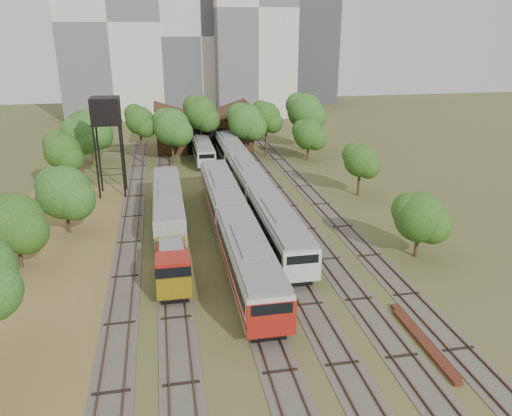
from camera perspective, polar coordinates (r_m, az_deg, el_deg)
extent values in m
plane|color=#475123|center=(35.77, 4.40, -13.85)|extent=(240.00, 240.00, 0.00)
cube|color=brown|center=(42.77, -23.05, -9.45)|extent=(14.00, 60.00, 0.04)
cube|color=#4C473D|center=(57.28, -13.97, -0.94)|extent=(2.60, 80.00, 0.06)
cube|color=#472D1E|center=(57.30, -14.69, -0.91)|extent=(0.08, 80.00, 0.14)
cube|color=#472D1E|center=(57.21, -13.26, -0.81)|extent=(0.08, 80.00, 0.14)
cube|color=#4C473D|center=(57.15, -9.97, -0.69)|extent=(2.60, 80.00, 0.06)
cube|color=#472D1E|center=(57.13, -10.69, -0.65)|extent=(0.08, 80.00, 0.14)
cube|color=#472D1E|center=(57.13, -9.26, -0.56)|extent=(0.08, 80.00, 0.14)
cube|color=#4C473D|center=(57.49, -3.99, -0.30)|extent=(2.60, 80.00, 0.06)
cube|color=#472D1E|center=(57.39, -4.70, -0.26)|extent=(0.08, 80.00, 0.14)
cube|color=#472D1E|center=(57.54, -3.28, -0.17)|extent=(0.08, 80.00, 0.14)
cube|color=#4C473D|center=(58.06, -0.07, -0.05)|extent=(2.60, 80.00, 0.06)
cube|color=#472D1E|center=(57.90, -0.77, -0.01)|extent=(0.08, 80.00, 0.14)
cube|color=#472D1E|center=(58.16, 0.62, 0.08)|extent=(0.08, 80.00, 0.14)
cube|color=#4C473D|center=(58.89, 3.75, 0.20)|extent=(2.60, 80.00, 0.06)
cube|color=#472D1E|center=(58.69, 3.08, 0.24)|extent=(0.08, 80.00, 0.14)
cube|color=#472D1E|center=(59.04, 4.43, 0.33)|extent=(0.08, 80.00, 0.14)
cube|color=#4C473D|center=(59.98, 7.46, 0.44)|extent=(2.60, 80.00, 0.06)
cube|color=#472D1E|center=(59.74, 6.81, 0.48)|extent=(0.08, 80.00, 0.14)
cube|color=#472D1E|center=(60.17, 8.11, 0.57)|extent=(0.08, 80.00, 0.14)
cube|color=black|center=(40.92, -0.84, -8.39)|extent=(2.45, 15.64, 0.89)
cube|color=beige|center=(40.08, -0.85, -6.08)|extent=(3.23, 17.00, 2.78)
cube|color=black|center=(39.93, -0.85, -5.65)|extent=(3.29, 15.64, 0.95)
cube|color=slate|center=(39.41, -0.86, -4.00)|extent=(2.97, 16.66, 0.40)
cube|color=maroon|center=(40.43, -0.85, -7.07)|extent=(3.29, 16.66, 0.50)
cube|color=maroon|center=(32.90, 1.78, -12.64)|extent=(3.27, 0.25, 2.50)
cube|color=black|center=(56.77, -3.92, -0.12)|extent=(2.45, 15.64, 0.89)
cube|color=beige|center=(56.17, -3.97, 1.64)|extent=(3.23, 17.00, 2.78)
cube|color=black|center=(56.06, -3.97, 1.96)|extent=(3.29, 15.64, 0.95)
cube|color=slate|center=(55.69, -4.01, 3.19)|extent=(2.97, 16.66, 0.40)
cube|color=maroon|center=(56.42, -3.95, 0.89)|extent=(3.29, 16.66, 0.50)
cube|color=black|center=(47.74, 2.45, -4.11)|extent=(2.32, 15.64, 0.84)
cube|color=beige|center=(47.06, 2.48, -2.18)|extent=(3.06, 17.00, 2.64)
cube|color=black|center=(46.94, 2.49, -1.82)|extent=(3.12, 15.64, 0.90)
cube|color=slate|center=(46.51, 2.51, -0.45)|extent=(2.82, 16.66, 0.38)
cube|color=#186126|center=(47.34, 2.47, -3.00)|extent=(3.12, 16.66, 0.48)
cube|color=beige|center=(39.67, 5.28, -6.85)|extent=(3.10, 0.25, 2.38)
cube|color=black|center=(63.79, -1.13, 2.18)|extent=(2.32, 15.64, 0.84)
cube|color=beige|center=(63.28, -1.14, 3.68)|extent=(3.06, 17.00, 2.64)
cube|color=black|center=(63.20, -1.14, 3.96)|extent=(3.12, 15.64, 0.90)
cube|color=slate|center=(62.88, -1.15, 5.00)|extent=(2.82, 16.66, 0.38)
cube|color=#186126|center=(63.49, -1.13, 3.04)|extent=(3.12, 16.66, 0.48)
cube|color=black|center=(80.45, -3.26, 5.90)|extent=(2.32, 15.64, 0.84)
cube|color=beige|center=(80.05, -3.28, 7.11)|extent=(3.06, 17.00, 2.64)
cube|color=black|center=(79.98, -3.29, 7.33)|extent=(3.12, 15.64, 0.90)
cube|color=slate|center=(79.73, -3.30, 8.17)|extent=(2.82, 16.66, 0.38)
cube|color=#186126|center=(80.22, -3.27, 6.60)|extent=(3.12, 16.66, 0.48)
cube|color=black|center=(80.71, -6.15, 5.82)|extent=(2.00, 14.72, 0.73)
cube|color=beige|center=(80.36, -6.19, 6.86)|extent=(2.64, 16.00, 2.28)
cube|color=black|center=(80.30, -6.20, 7.05)|extent=(2.70, 14.72, 0.77)
cube|color=slate|center=(80.08, -6.22, 7.77)|extent=(2.43, 15.68, 0.33)
cube|color=#186126|center=(80.50, -6.17, 6.42)|extent=(2.70, 15.68, 0.41)
cube|color=beige|center=(72.68, -5.64, 5.40)|extent=(2.68, 0.25, 2.05)
cube|color=black|center=(42.11, -9.44, -7.83)|extent=(2.12, 7.20, 0.87)
cube|color=maroon|center=(42.30, -9.56, -5.94)|extent=(2.41, 4.40, 1.45)
cube|color=maroon|center=(39.00, -9.45, -7.32)|extent=(2.61, 2.51, 2.61)
cube|color=black|center=(38.72, -9.50, -6.50)|extent=(2.66, 2.56, 0.87)
cube|color=gold|center=(38.10, -9.32, -9.08)|extent=(2.61, 0.20, 1.74)
cube|color=gold|center=(45.19, -9.69, -4.28)|extent=(2.61, 0.20, 1.74)
cube|color=slate|center=(40.91, -9.65, -4.42)|extent=(1.93, 3.60, 0.19)
cube|color=black|center=(54.92, -9.93, -1.12)|extent=(2.29, 16.56, 0.83)
cube|color=gray|center=(54.34, -10.04, 0.57)|extent=(3.01, 18.00, 2.60)
cube|color=black|center=(54.23, -10.06, 0.88)|extent=(3.07, 16.56, 0.88)
cube|color=slate|center=(53.87, -10.13, 2.06)|extent=(2.77, 17.64, 0.37)
cylinder|color=black|center=(63.22, -17.75, 4.86)|extent=(0.22, 0.22, 8.90)
cylinder|color=black|center=(62.91, -15.03, 5.06)|extent=(0.22, 0.22, 8.90)
cylinder|color=black|center=(66.11, -17.48, 5.52)|extent=(0.22, 0.22, 8.90)
cylinder|color=black|center=(65.82, -14.88, 5.71)|extent=(0.22, 0.22, 8.90)
cube|color=black|center=(63.56, -16.68, 9.26)|extent=(3.50, 3.50, 0.20)
cube|color=black|center=(63.31, -16.82, 10.68)|extent=(3.34, 3.34, 3.00)
cube|color=#592819|center=(35.97, 18.64, -14.50)|extent=(0.55, 8.19, 0.27)
cube|color=#592819|center=(36.49, 18.47, -13.94)|extent=(0.54, 8.60, 0.28)
cube|color=#381C14|center=(88.58, -6.05, 8.67)|extent=(16.00, 11.00, 5.50)
cube|color=#381C14|center=(87.75, -8.77, 10.67)|extent=(8.45, 11.55, 2.96)
cube|color=#381C14|center=(88.41, -3.50, 10.92)|extent=(8.45, 11.55, 2.96)
cube|color=black|center=(83.37, -5.69, 7.59)|extent=(6.40, 0.15, 4.12)
cylinder|color=#382616|center=(48.03, -25.45, -4.39)|extent=(0.36, 0.36, 3.32)
sphere|color=#1D4612|center=(47.12, -25.91, -1.54)|extent=(5.08, 5.08, 5.08)
cylinder|color=#382616|center=(54.20, -20.76, -0.99)|extent=(0.36, 0.36, 3.42)
sphere|color=#1D4612|center=(53.38, -21.10, 1.67)|extent=(5.37, 5.37, 5.37)
cylinder|color=#382616|center=(65.24, -20.87, 3.02)|extent=(0.36, 0.36, 4.69)
sphere|color=#1D4612|center=(64.37, -21.26, 6.11)|extent=(4.35, 4.35, 4.35)
cylinder|color=#382616|center=(73.75, -19.37, 5.03)|extent=(0.36, 0.36, 4.65)
sphere|color=#1D4612|center=(72.98, -19.69, 7.75)|extent=(4.38, 4.38, 4.38)
cylinder|color=#382616|center=(82.18, -18.26, 6.37)|extent=(0.36, 0.36, 4.03)
sphere|color=#1D4612|center=(81.56, -18.50, 8.50)|extent=(6.19, 6.19, 6.19)
cylinder|color=#382616|center=(79.72, -12.94, 6.90)|extent=(0.36, 0.36, 5.18)
sphere|color=#1D4612|center=(78.95, -13.17, 9.73)|extent=(4.28, 4.28, 4.28)
cylinder|color=#382616|center=(78.51, -9.49, 6.66)|extent=(0.36, 0.36, 4.45)
sphere|color=#1D4612|center=(77.81, -9.64, 9.13)|extent=(5.56, 5.56, 5.56)
cylinder|color=#382616|center=(82.62, -6.23, 7.84)|extent=(0.36, 0.36, 5.48)
sphere|color=#1D4612|center=(81.85, -6.35, 10.74)|extent=(5.25, 5.25, 5.25)
cylinder|color=#382616|center=(80.62, -1.14, 7.36)|extent=(0.36, 0.36, 4.67)
sphere|color=#1D4612|center=(79.92, -1.16, 9.89)|extent=(5.58, 5.58, 5.58)
cylinder|color=#382616|center=(81.71, 1.16, 7.69)|extent=(0.36, 0.36, 5.12)
sphere|color=#1D4612|center=(80.96, 1.18, 10.43)|extent=(4.51, 4.51, 4.51)
cylinder|color=#382616|center=(86.72, 5.51, 8.34)|extent=(0.36, 0.36, 5.20)
sphere|color=#1D4612|center=(86.01, 5.60, 10.96)|extent=(5.96, 5.96, 5.96)
cylinder|color=#382616|center=(47.83, 17.91, -3.64)|extent=(0.36, 0.36, 3.05)
sphere|color=#1D4612|center=(46.98, 18.21, -1.00)|extent=(4.56, 4.56, 4.56)
cylinder|color=#382616|center=(63.52, 11.67, 2.96)|extent=(0.36, 0.36, 3.55)
sphere|color=#1D4612|center=(62.80, 11.85, 5.35)|extent=(4.08, 4.08, 4.08)
cylinder|color=#382616|center=(79.64, 5.96, 6.58)|extent=(0.36, 0.36, 3.27)
sphere|color=#1D4612|center=(79.10, 6.02, 8.36)|extent=(4.74, 4.74, 4.74)
cube|color=beige|center=(124.01, -16.36, 19.69)|extent=(22.00, 16.00, 42.00)
cube|color=beige|center=(129.03, -6.67, 18.96)|extent=(20.00, 18.00, 36.00)
cube|color=beige|center=(122.71, -0.45, 21.84)|extent=(18.00, 16.00, 48.00)
cube|color=#3B3D42|center=(145.01, 6.38, 17.48)|extent=(12.00, 12.00, 28.00)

